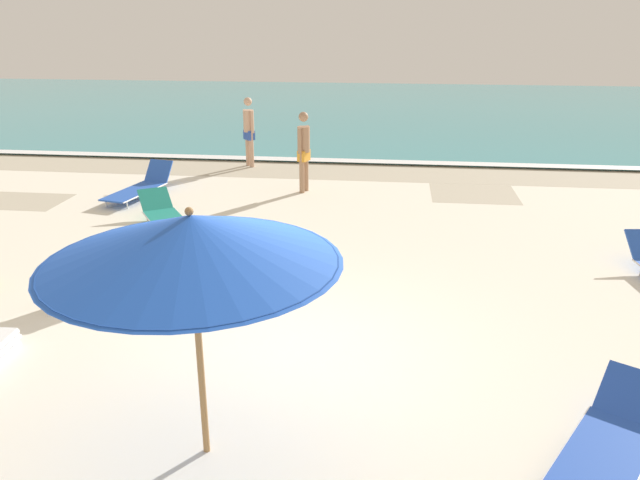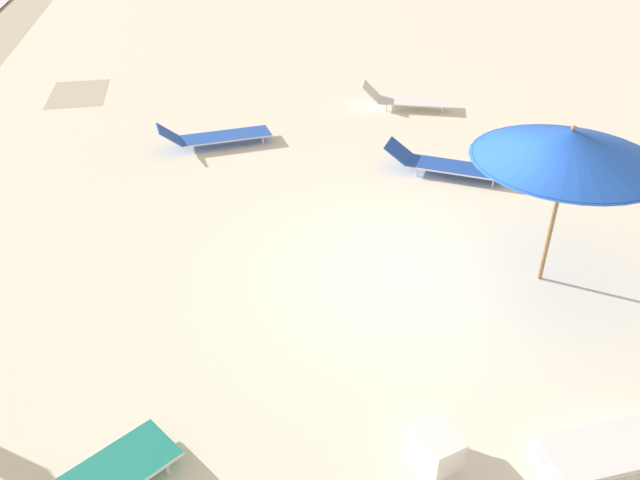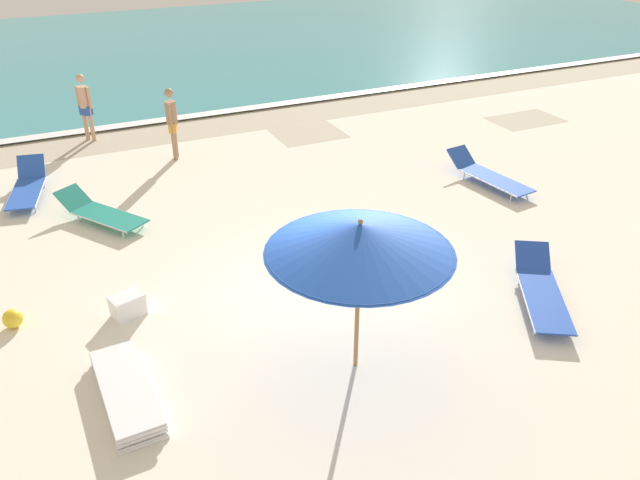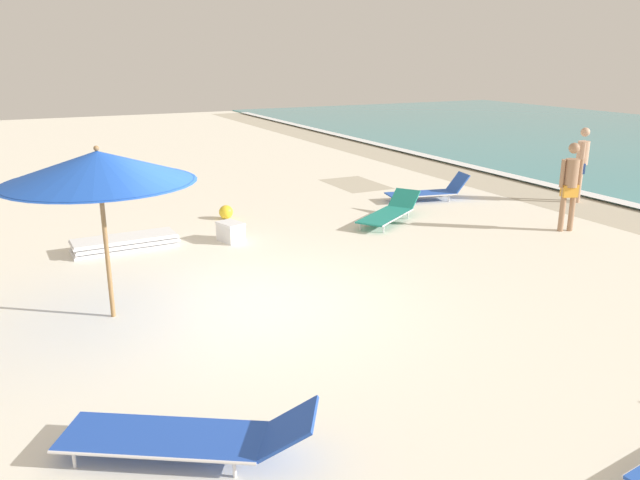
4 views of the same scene
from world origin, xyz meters
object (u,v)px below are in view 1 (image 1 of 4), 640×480
beach_umbrella (191,240)px  cooler_box (67,297)px  sun_lounger_near_water_right (140,187)px  beachgoer_wading_adult (304,147)px  sun_lounger_under_umbrella (166,217)px  beachgoer_shoreline_child (249,128)px  sun_lounger_mid_beach_solo (604,453)px

beach_umbrella → cooler_box: (-2.67, 2.56, -1.85)m
sun_lounger_near_water_right → beachgoer_wading_adult: bearing=25.4°
beach_umbrella → sun_lounger_under_umbrella: beach_umbrella is taller
beachgoer_wading_adult → beachgoer_shoreline_child: (-1.75, 2.28, 0.00)m
beachgoer_wading_adult → cooler_box: (-2.29, -6.24, -0.81)m
sun_lounger_under_umbrella → cooler_box: sun_lounger_under_umbrella is taller
sun_lounger_near_water_right → beachgoer_wading_adult: (3.46, 0.83, 0.78)m
sun_lounger_near_water_right → cooler_box: (1.17, -5.40, -0.04)m
sun_lounger_under_umbrella → sun_lounger_mid_beach_solo: bearing=-78.2°
sun_lounger_mid_beach_solo → beachgoer_shoreline_child: size_ratio=1.27×
sun_lounger_near_water_right → beachgoer_shoreline_child: beachgoer_shoreline_child is taller
cooler_box → beachgoer_shoreline_child: bearing=-109.8°
sun_lounger_under_umbrella → beachgoer_shoreline_child: bearing=51.3°
beach_umbrella → cooler_box: 4.13m
sun_lounger_under_umbrella → sun_lounger_near_water_right: bearing=89.7°
beach_umbrella → cooler_box: size_ratio=4.22×
sun_lounger_mid_beach_solo → beachgoer_wading_adult: (-3.84, 8.68, 0.79)m
beachgoer_shoreline_child → cooler_box: size_ratio=3.05×
sun_lounger_near_water_right → beachgoer_shoreline_child: bearing=73.0°
beach_umbrella → beachgoer_wading_adult: 8.87m
sun_lounger_under_umbrella → sun_lounger_mid_beach_solo: size_ratio=0.92×
sun_lounger_under_umbrella → beachgoer_shoreline_child: (0.44, 5.05, 0.79)m
sun_lounger_under_umbrella → sun_lounger_near_water_right: size_ratio=1.00×
cooler_box → beachgoer_wading_adult: bearing=-126.4°
sun_lounger_near_water_right → sun_lounger_mid_beach_solo: (7.30, -7.85, -0.02)m
beachgoer_wading_adult → beachgoer_shoreline_child: bearing=-123.4°
beach_umbrella → sun_lounger_near_water_right: bearing=115.7°
beachgoer_wading_adult → sun_lounger_mid_beach_solo: bearing=43.0°
sun_lounger_under_umbrella → sun_lounger_near_water_right: sun_lounger_near_water_right is taller
beachgoer_wading_adult → cooler_box: size_ratio=3.05×
sun_lounger_under_umbrella → beachgoer_shoreline_child: size_ratio=1.16×
sun_lounger_mid_beach_solo → cooler_box: size_ratio=3.87×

